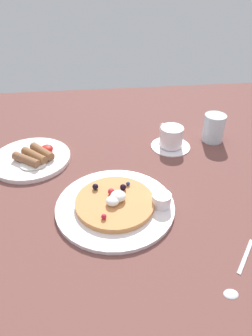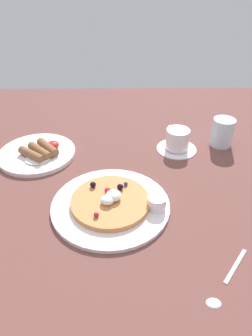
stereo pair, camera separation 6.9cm
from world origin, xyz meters
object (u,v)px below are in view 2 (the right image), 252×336
Objects in this scene: coffee_cup at (177,138)px; teaspoon at (223,287)px; breakfast_plate at (37,154)px; syrup_ramekin at (157,202)px; coffee_saucer at (176,148)px; water_glass at (222,132)px; pancake_plate at (110,205)px.

teaspoon is (1.55, -49.95, -3.69)cm from coffee_cup.
breakfast_plate is at bearing -175.80° from coffee_cup.
syrup_ramekin is 0.46× the size of coffee_cup.
coffee_cup is (43.90, 3.23, 3.27)cm from breakfast_plate.
syrup_ramekin reaches higher than breakfast_plate.
water_glass reaches higher than coffee_saucer.
syrup_ramekin is 30.01cm from coffee_saucer.
coffee_saucer is at bearing -169.37° from water_glass.
coffee_saucer is 3.63cm from coffee_cup.
coffee_saucer is 1.39× the size of water_glass.
syrup_ramekin is 0.35× the size of teaspoon.
syrup_ramekin is 43.12cm from breakfast_plate.
water_glass is at bearing 52.46° from syrup_ramekin.
water_glass reaches higher than coffee_cup.
coffee_saucer is 0.95× the size of teaspoon.
coffee_cup is 15.13cm from water_glass.
coffee_saucer is at bearing 91.70° from teaspoon.
water_glass reaches higher than breakfast_plate.
syrup_ramekin is at bearing -36.16° from breakfast_plate.
water_glass is (58.79, 5.83, 3.89)cm from breakfast_plate.
pancake_plate is 33.97cm from coffee_saucer.
coffee_cup reaches higher than syrup_ramekin.
water_glass is (24.01, 31.24, 1.79)cm from syrup_ramekin.
pancake_plate is 46.48cm from water_glass.
breakfast_plate is at bearing 143.84° from syrup_ramekin.
syrup_ramekin is at bearing 116.59° from teaspoon.
water_glass is (14.82, 2.78, 4.25)cm from coffee_saucer.
teaspoon is (10.67, -21.31, -2.53)cm from syrup_ramekin.
breakfast_plate is at bearing 134.20° from teaspoon.
breakfast_plate is (-23.30, 23.90, 0.15)cm from pancake_plate.
pancake_plate is at bearing -127.48° from coffee_saucer.
pancake_plate is 2.88× the size of coffee_cup.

